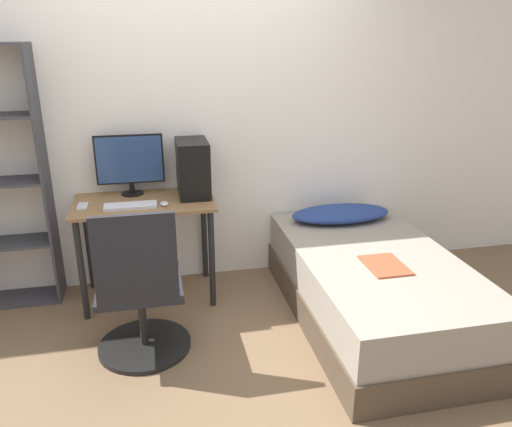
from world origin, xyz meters
The scene contains 12 objects.
ground_plane centered at (0.00, 0.00, 0.00)m, with size 14.00×14.00×0.00m, color brown.
wall_back centered at (0.00, 1.34, 1.25)m, with size 8.00×0.05×2.50m.
desk centered at (-0.34, 1.04, 0.62)m, with size 0.98×0.57×0.75m.
office_chair centered at (-0.39, 0.31, 0.36)m, with size 0.57×0.57×0.97m.
bed centered at (1.14, 0.40, 0.24)m, with size 1.03×1.84×0.48m.
pillow centered at (1.14, 1.06, 0.53)m, with size 0.78×0.36×0.11m.
magazine centered at (1.12, 0.23, 0.49)m, with size 0.24×0.32×0.01m.
monitor centered at (-0.43, 1.22, 0.99)m, with size 0.48×0.16×0.44m.
keyboard centered at (-0.43, 0.92, 0.76)m, with size 0.35×0.13×0.02m.
pc_tower centered at (0.01, 1.12, 0.95)m, with size 0.22×0.37×0.40m.
mouse centered at (-0.21, 0.92, 0.76)m, with size 0.06×0.09×0.02m.
phone centered at (-0.75, 1.00, 0.75)m, with size 0.07×0.14×0.01m.
Camera 1 is at (-0.27, -2.38, 1.86)m, focal length 35.00 mm.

